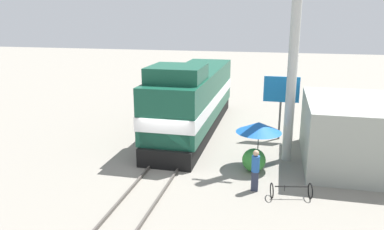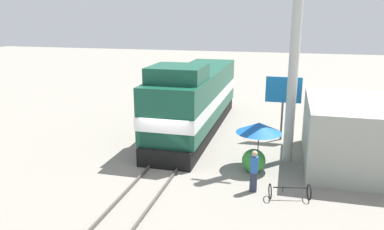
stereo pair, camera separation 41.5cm
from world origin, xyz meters
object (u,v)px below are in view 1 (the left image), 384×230
vendor_umbrella (259,127)px  bicycle (291,190)px  billboard_sign (281,93)px  locomotive (192,101)px  person_bystander (255,169)px  utility_pole (293,58)px

vendor_umbrella → bicycle: bearing=-62.6°
billboard_sign → bicycle: 8.13m
locomotive → billboard_sign: 5.47m
billboard_sign → person_bystander: size_ratio=2.07×
utility_pole → locomotive: bearing=148.9°
vendor_umbrella → locomotive: bearing=132.4°
utility_pole → billboard_sign: (-0.42, 3.41, -2.43)m
billboard_sign → vendor_umbrella: bearing=-102.0°
vendor_umbrella → billboard_sign: billboard_sign is taller
bicycle → vendor_umbrella: bearing=-164.3°
vendor_umbrella → utility_pole: bearing=42.6°
utility_pole → vendor_umbrella: 3.75m
vendor_umbrella → person_bystander: size_ratio=1.26×
vendor_umbrella → billboard_sign: 4.89m
utility_pole → person_bystander: size_ratio=5.68×
utility_pole → vendor_umbrella: utility_pole is taller
billboard_sign → bicycle: (0.55, -7.71, -2.50)m
utility_pole → person_bystander: (-1.37, -3.95, -4.26)m
utility_pole → bicycle: utility_pole is taller
bicycle → utility_pole: bearing=170.0°
utility_pole → bicycle: size_ratio=6.06×
vendor_umbrella → bicycle: vendor_umbrella is taller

